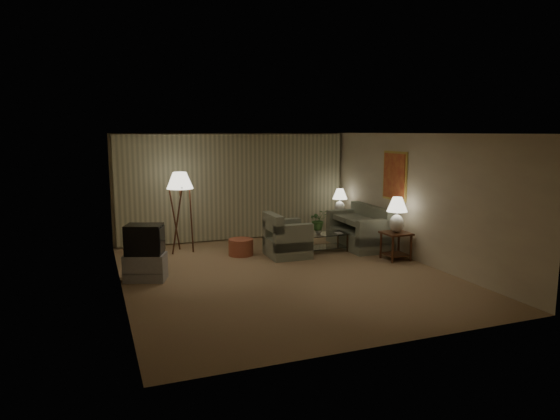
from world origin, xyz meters
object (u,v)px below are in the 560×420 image
at_px(crt_tv, 144,239).
at_px(ottoman, 241,247).
at_px(table_lamp_near, 397,212).
at_px(table_lamp_far, 340,199).
at_px(floor_lamp, 181,211).
at_px(vase, 318,231).
at_px(sofa, 358,231).
at_px(armchair, 287,239).
at_px(tv_cabinet, 145,267).
at_px(coffee_table, 324,239).
at_px(side_table_far, 339,222).
at_px(side_table_near, 396,241).

xyz_separation_m(crt_tv, ottoman, (2.20, 1.21, -0.59)).
bearing_deg(table_lamp_near, table_lamp_far, 90.00).
bearing_deg(floor_lamp, vase, -20.28).
xyz_separation_m(sofa, table_lamp_near, (0.15, -1.35, 0.66)).
relative_size(crt_tv, ottoman, 1.38).
height_order(armchair, tv_cabinet, armchair).
bearing_deg(armchair, tv_cabinet, 104.10).
height_order(sofa, armchair, sofa).
distance_m(table_lamp_near, coffee_table, 1.84).
distance_m(sofa, table_lamp_far, 1.40).
relative_size(side_table_far, ottoman, 1.09).
relative_size(side_table_far, floor_lamp, 0.33).
bearing_deg(table_lamp_near, vase, 135.10).
bearing_deg(sofa, tv_cabinet, -77.42).
bearing_deg(side_table_far, table_lamp_far, 0.00).
bearing_deg(coffee_table, floor_lamp, 160.63).
bearing_deg(vase, table_lamp_far, 47.10).
bearing_deg(floor_lamp, table_lamp_near, -29.13).
bearing_deg(vase, armchair, -169.39).
xyz_separation_m(side_table_far, table_lamp_far, (0.00, 0.00, 0.60)).
relative_size(coffee_table, crt_tv, 1.45).
relative_size(tv_cabinet, ottoman, 1.54).
relative_size(armchair, coffee_table, 0.85).
bearing_deg(coffee_table, table_lamp_far, 50.71).
relative_size(coffee_table, floor_lamp, 0.60).
bearing_deg(table_lamp_near, armchair, 152.11).
distance_m(sofa, coffee_table, 0.97).
relative_size(sofa, crt_tv, 2.35).
xyz_separation_m(tv_cabinet, floor_lamp, (1.01, 1.98, 0.71)).
bearing_deg(table_lamp_far, table_lamp_near, -90.00).
bearing_deg(table_lamp_near, coffee_table, 131.47).
distance_m(sofa, armchair, 1.94).
bearing_deg(ottoman, armchair, -26.88).
bearing_deg(ottoman, tv_cabinet, -151.13).
height_order(floor_lamp, vase, floor_lamp).
bearing_deg(floor_lamp, side_table_far, 3.64).
distance_m(side_table_far, crt_tv, 5.68).
height_order(table_lamp_near, table_lamp_far, table_lamp_near).
distance_m(sofa, side_table_near, 1.36).
bearing_deg(tv_cabinet, ottoman, 48.85).
distance_m(table_lamp_far, coffee_table, 1.88).
bearing_deg(vase, tv_cabinet, -167.27).
xyz_separation_m(table_lamp_far, vase, (-1.25, -1.35, -0.50)).
height_order(side_table_far, vase, side_table_far).
relative_size(table_lamp_near, floor_lamp, 0.41).
xyz_separation_m(side_table_near, ottoman, (-3.00, 1.57, -0.23)).
bearing_deg(ottoman, coffee_table, -9.54).
distance_m(table_lamp_near, ottoman, 3.50).
height_order(side_table_near, ottoman, side_table_near).
relative_size(side_table_near, ottoman, 1.09).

